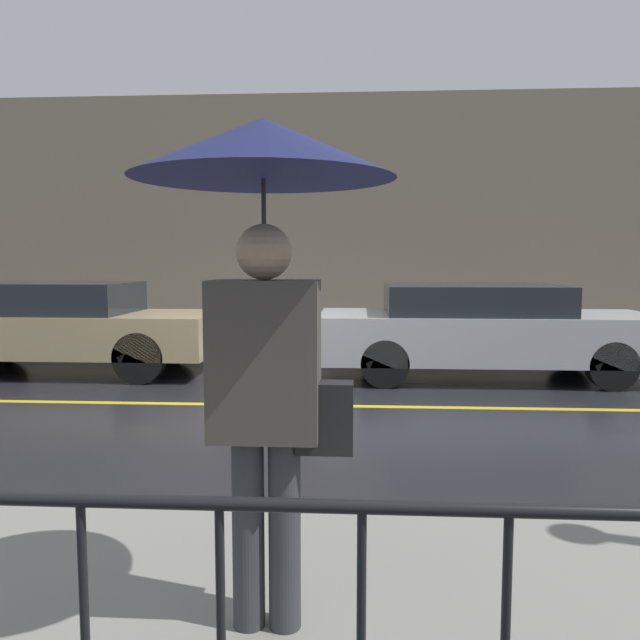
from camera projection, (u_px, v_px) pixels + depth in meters
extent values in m
plane|color=black|center=(254.00, 405.00, 7.31)|extent=(80.00, 80.00, 0.00)
cube|color=gray|center=(86.00, 623.00, 2.82)|extent=(28.00, 2.78, 0.10)
cube|color=gray|center=(292.00, 350.00, 11.45)|extent=(28.00, 2.10, 0.10)
cube|color=gold|center=(254.00, 405.00, 7.31)|extent=(25.20, 0.12, 0.01)
cube|color=#706656|center=(298.00, 222.00, 12.41)|extent=(28.00, 0.30, 4.92)
cylinder|color=#333338|center=(248.00, 532.00, 2.68)|extent=(0.14, 0.14, 0.84)
cylinder|color=#333338|center=(285.00, 533.00, 2.67)|extent=(0.14, 0.14, 0.84)
cube|color=#47423D|center=(265.00, 360.00, 2.61)|extent=(0.46, 0.27, 0.67)
sphere|color=tan|center=(264.00, 252.00, 2.56)|extent=(0.23, 0.23, 0.23)
cylinder|color=#262628|center=(264.00, 271.00, 2.57)|extent=(0.02, 0.02, 0.74)
cone|color=#191E4C|center=(263.00, 148.00, 2.53)|extent=(1.09, 1.09, 0.24)
cube|color=black|center=(325.00, 417.00, 2.61)|extent=(0.24, 0.12, 0.30)
cube|color=tan|center=(65.00, 333.00, 9.37)|extent=(4.52, 1.73, 0.60)
cube|color=#1E2328|center=(52.00, 298.00, 9.33)|extent=(2.35, 1.59, 0.46)
cylinder|color=black|center=(172.00, 343.00, 10.06)|extent=(0.71, 0.22, 0.71)
cylinder|color=black|center=(139.00, 358.00, 8.56)|extent=(0.71, 0.22, 0.71)
cylinder|color=black|center=(5.00, 342.00, 10.23)|extent=(0.71, 0.22, 0.71)
cube|color=#B2B5BA|center=(485.00, 336.00, 8.99)|extent=(4.76, 1.85, 0.66)
cube|color=#1E2328|center=(473.00, 299.00, 8.95)|extent=(2.47, 1.70, 0.41)
cylinder|color=black|center=(570.00, 348.00, 9.73)|extent=(0.65, 0.22, 0.65)
cylinder|color=black|center=(612.00, 366.00, 8.11)|extent=(0.65, 0.22, 0.65)
cylinder|color=black|center=(381.00, 347.00, 9.91)|extent=(0.65, 0.22, 0.65)
cylinder|color=black|center=(385.00, 363.00, 8.30)|extent=(0.65, 0.22, 0.65)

